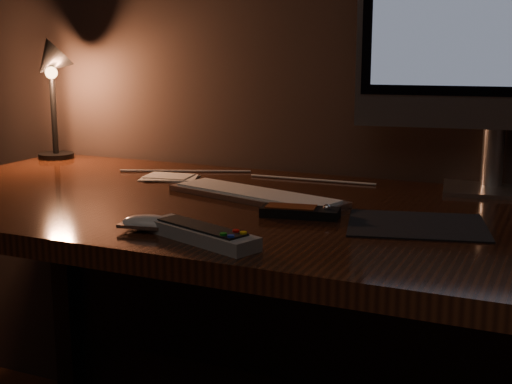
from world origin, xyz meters
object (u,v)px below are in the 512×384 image
at_px(desk, 264,256).
at_px(mouse, 150,225).
at_px(media_remote, 300,212).
at_px(desk_lamp, 51,79).
at_px(tv_remote, 202,234).
at_px(monitor, 500,18).
at_px(keyboard, 256,195).

relative_size(desk, mouse, 15.82).
height_order(media_remote, desk_lamp, desk_lamp).
xyz_separation_m(media_remote, tv_remote, (-0.09, -0.22, 0.00)).
relative_size(monitor, tv_remote, 2.70).
relative_size(monitor, desk_lamp, 1.89).
xyz_separation_m(monitor, media_remote, (-0.30, -0.38, -0.36)).
bearing_deg(mouse, monitor, 38.75).
bearing_deg(tv_remote, desk_lamp, 164.43).
bearing_deg(tv_remote, mouse, -170.26).
xyz_separation_m(keyboard, desk_lamp, (-0.71, 0.22, 0.22)).
distance_m(tv_remote, desk_lamp, 0.96).
xyz_separation_m(desk, monitor, (0.43, 0.26, 0.50)).
relative_size(media_remote, desk_lamp, 0.46).
bearing_deg(mouse, keyboard, 68.02).
distance_m(desk, mouse, 0.36).
relative_size(keyboard, mouse, 3.99).
height_order(monitor, tv_remote, monitor).
bearing_deg(media_remote, mouse, -144.91).
bearing_deg(desk, mouse, -102.53).
distance_m(keyboard, mouse, 0.32).
relative_size(monitor, media_remote, 4.08).
height_order(tv_remote, desk_lamp, desk_lamp).
distance_m(monitor, keyboard, 0.63).
distance_m(monitor, desk_lamp, 1.15).
xyz_separation_m(keyboard, mouse, (-0.06, -0.31, 0.00)).
bearing_deg(desk, tv_remote, -83.25).
bearing_deg(desk_lamp, keyboard, 0.16).
relative_size(tv_remote, desk_lamp, 0.70).
bearing_deg(tv_remote, media_remote, 88.67).
height_order(monitor, mouse, monitor).
bearing_deg(mouse, tv_remote, -21.54).
height_order(monitor, desk_lamp, monitor).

